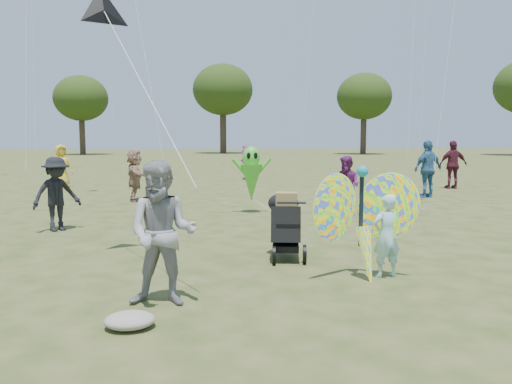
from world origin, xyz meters
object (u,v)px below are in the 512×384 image
at_px(child_girl, 386,236).
at_px(crowd_h, 453,165).
at_px(butterfly_kite, 363,222).
at_px(crowd_j, 246,162).
at_px(crowd_d, 135,175).
at_px(adult_man, 162,234).
at_px(alien_kite, 251,176).
at_px(jogging_stroller, 285,221).
at_px(crowd_b, 56,194).
at_px(crowd_g, 61,166).
at_px(crowd_e, 347,186).
at_px(crowd_c, 428,169).

height_order(child_girl, crowd_h, crowd_h).
bearing_deg(butterfly_kite, crowd_j, 90.00).
bearing_deg(crowd_d, crowd_h, -88.95).
xyz_separation_m(child_girl, crowd_d, (-4.55, 8.99, 0.21)).
xyz_separation_m(child_girl, adult_man, (-3.03, -0.83, 0.26)).
xyz_separation_m(adult_man, crowd_h, (10.12, 12.27, 0.07)).
distance_m(child_girl, alien_kite, 6.30).
bearing_deg(jogging_stroller, crowd_b, 156.10).
relative_size(crowd_b, crowd_j, 0.98).
bearing_deg(crowd_j, jogging_stroller, -1.43).
height_order(crowd_b, crowd_d, crowd_d).
height_order(crowd_d, butterfly_kite, butterfly_kite).
height_order(crowd_g, crowd_j, crowd_g).
bearing_deg(butterfly_kite, alien_kite, 98.20).
bearing_deg(crowd_d, alien_kite, -141.38).
distance_m(crowd_j, alien_kite, 10.60).
bearing_deg(crowd_j, alien_kite, -3.05).
height_order(child_girl, crowd_g, crowd_g).
xyz_separation_m(crowd_g, jogging_stroller, (6.76, -12.57, -0.23)).
distance_m(crowd_d, crowd_j, 8.80).
bearing_deg(crowd_e, butterfly_kite, -50.61).
height_order(jogging_stroller, alien_kite, alien_kite).
relative_size(crowd_d, butterfly_kite, 0.89).
height_order(crowd_c, crowd_g, crowd_c).
bearing_deg(alien_kite, crowd_j, 85.16).
distance_m(crowd_b, crowd_c, 11.40).
relative_size(child_girl, crowd_d, 0.74).
bearing_deg(adult_man, crowd_h, 60.77).
height_order(crowd_c, crowd_j, crowd_c).
xyz_separation_m(child_girl, crowd_b, (-5.57, 4.18, 0.19)).
bearing_deg(adult_man, child_girl, 25.53).
bearing_deg(crowd_d, crowd_g, 24.48).
xyz_separation_m(adult_man, crowd_d, (-1.51, 9.81, -0.05)).
height_order(adult_man, crowd_d, adult_man).
xyz_separation_m(child_girl, crowd_g, (-7.98, 13.83, 0.25)).
distance_m(crowd_c, crowd_d, 9.38).
distance_m(child_girl, butterfly_kite, 0.41).
distance_m(jogging_stroller, butterfly_kite, 1.57).
relative_size(crowd_b, crowd_h, 0.85).
distance_m(child_girl, crowd_b, 6.96).
distance_m(crowd_e, butterfly_kite, 5.69).
xyz_separation_m(crowd_b, crowd_g, (-2.41, 9.65, 0.06)).
xyz_separation_m(crowd_h, alien_kite, (-8.33, -5.28, 0.05)).
distance_m(crowd_d, crowd_g, 5.94).
xyz_separation_m(crowd_c, crowd_g, (-12.81, 4.98, -0.10)).
distance_m(crowd_g, butterfly_kite, 15.82).
bearing_deg(butterfly_kite, crowd_g, 118.84).
xyz_separation_m(crowd_c, butterfly_kite, (-5.18, -8.88, -0.13)).
bearing_deg(crowd_d, child_girl, -164.03).
relative_size(crowd_b, alien_kite, 0.90).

